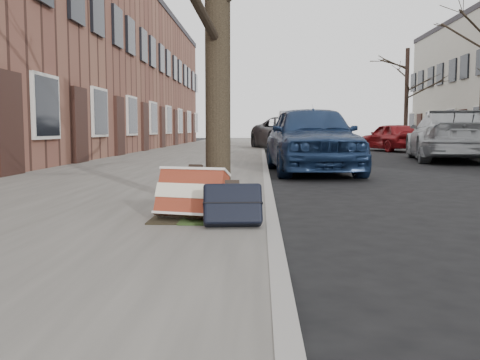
{
  "coord_description": "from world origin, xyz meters",
  "views": [
    {
      "loc": [
        -1.37,
        -4.02,
        0.99
      ],
      "look_at": [
        -1.55,
        0.8,
        0.54
      ],
      "focal_mm": 40.0,
      "sensor_mm": 36.0,
      "label": 1
    }
  ],
  "objects_px": {
    "car_near_front": "(311,138)",
    "car_near_mid": "(306,136)",
    "suitcase_navy": "(233,204)",
    "suitcase_red": "(192,194)"
  },
  "relations": [
    {
      "from": "suitcase_red",
      "to": "suitcase_navy",
      "type": "height_order",
      "value": "suitcase_red"
    },
    {
      "from": "car_near_front",
      "to": "suitcase_navy",
      "type": "bearing_deg",
      "value": -104.03
    },
    {
      "from": "suitcase_red",
      "to": "suitcase_navy",
      "type": "bearing_deg",
      "value": -23.33
    },
    {
      "from": "car_near_mid",
      "to": "suitcase_navy",
      "type": "bearing_deg",
      "value": -98.37
    },
    {
      "from": "suitcase_red",
      "to": "car_near_mid",
      "type": "height_order",
      "value": "car_near_mid"
    },
    {
      "from": "suitcase_navy",
      "to": "suitcase_red",
      "type": "bearing_deg",
      "value": 135.24
    },
    {
      "from": "suitcase_navy",
      "to": "car_near_mid",
      "type": "relative_size",
      "value": 0.11
    },
    {
      "from": "car_near_front",
      "to": "car_near_mid",
      "type": "xyz_separation_m",
      "value": [
        0.28,
        4.56,
        0.0
      ]
    },
    {
      "from": "suitcase_red",
      "to": "car_near_front",
      "type": "relative_size",
      "value": 0.14
    },
    {
      "from": "suitcase_navy",
      "to": "car_near_mid",
      "type": "xyz_separation_m",
      "value": [
        1.69,
        12.16,
        0.47
      ]
    }
  ]
}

